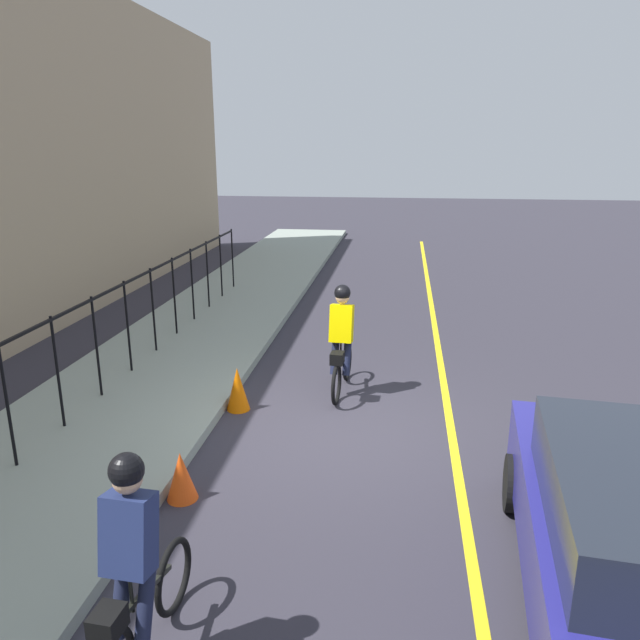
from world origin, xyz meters
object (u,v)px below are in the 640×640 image
object	(u,v)px
cyclist_lead	(342,340)
traffic_cone_near	(181,476)
cyclist_follow	(134,565)
traffic_cone_far	(238,389)

from	to	relation	value
cyclist_lead	traffic_cone_near	bearing A→B (deg)	159.75
cyclist_follow	traffic_cone_near	distance (m)	2.40
traffic_cone_far	cyclist_follow	bearing A→B (deg)	-173.80
cyclist_lead	cyclist_follow	xyz separation A→B (m)	(-5.60, 0.99, 0.00)
cyclist_follow	traffic_cone_near	size ratio (longest dim) A/B	3.12
traffic_cone_near	cyclist_follow	bearing A→B (deg)	-167.39
cyclist_follow	traffic_cone_far	distance (m)	4.80
cyclist_follow	traffic_cone_far	size ratio (longest dim) A/B	2.67
cyclist_lead	traffic_cone_far	world-z (taller)	cyclist_lead
traffic_cone_near	traffic_cone_far	distance (m)	2.48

